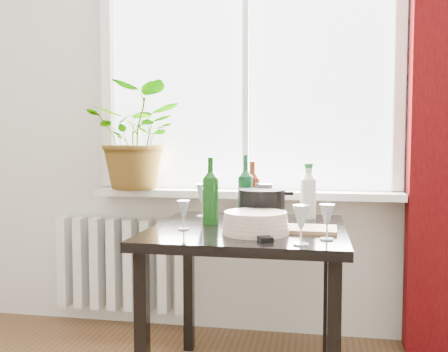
% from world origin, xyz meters
% --- Properties ---
extents(window, '(1.72, 0.08, 1.62)m').
position_xyz_m(window, '(0.00, 2.22, 1.60)').
color(window, white).
rests_on(window, ground).
extents(windowsill, '(1.72, 0.20, 0.04)m').
position_xyz_m(windowsill, '(0.00, 2.15, 0.82)').
color(windowsill, white).
rests_on(windowsill, ground).
extents(radiator, '(0.80, 0.10, 0.55)m').
position_xyz_m(radiator, '(-0.75, 2.18, 0.38)').
color(radiator, silver).
rests_on(radiator, ground).
extents(table, '(0.85, 0.85, 0.74)m').
position_xyz_m(table, '(0.10, 1.55, 0.65)').
color(table, black).
rests_on(table, ground).
extents(potted_plant, '(0.56, 0.49, 0.60)m').
position_xyz_m(potted_plant, '(-0.60, 2.10, 1.14)').
color(potted_plant, '#21761F').
rests_on(potted_plant, windowsill).
extents(wine_bottle_left, '(0.08, 0.08, 0.31)m').
position_xyz_m(wine_bottle_left, '(-0.08, 1.61, 0.90)').
color(wine_bottle_left, '#0C3A0B').
rests_on(wine_bottle_left, table).
extents(wine_bottle_right, '(0.09, 0.09, 0.32)m').
position_xyz_m(wine_bottle_right, '(0.06, 1.75, 0.90)').
color(wine_bottle_right, '#0C431F').
rests_on(wine_bottle_right, table).
extents(bottle_amber, '(0.08, 0.08, 0.29)m').
position_xyz_m(bottle_amber, '(0.09, 1.79, 0.88)').
color(bottle_amber, maroon).
rests_on(bottle_amber, table).
extents(cleaning_bottle, '(0.09, 0.09, 0.27)m').
position_xyz_m(cleaning_bottle, '(0.36, 1.86, 0.88)').
color(cleaning_bottle, silver).
rests_on(cleaning_bottle, table).
extents(wineglass_front_right, '(0.07, 0.07, 0.15)m').
position_xyz_m(wineglass_front_right, '(0.34, 1.21, 0.81)').
color(wineglass_front_right, white).
rests_on(wineglass_front_right, table).
extents(wineglass_far_right, '(0.07, 0.07, 0.14)m').
position_xyz_m(wineglass_far_right, '(0.44, 1.32, 0.81)').
color(wineglass_far_right, '#AFB7BC').
rests_on(wineglass_far_right, table).
extents(wineglass_back_center, '(0.09, 0.09, 0.19)m').
position_xyz_m(wineglass_back_center, '(0.16, 1.71, 0.83)').
color(wineglass_back_center, white).
rests_on(wineglass_back_center, table).
extents(wineglass_back_left, '(0.08, 0.08, 0.17)m').
position_xyz_m(wineglass_back_left, '(-0.16, 1.81, 0.82)').
color(wineglass_back_left, silver).
rests_on(wineglass_back_left, table).
extents(wineglass_front_left, '(0.07, 0.07, 0.13)m').
position_xyz_m(wineglass_front_left, '(-0.16, 1.43, 0.80)').
color(wineglass_front_left, '#B5BCC3').
rests_on(wineglass_front_left, table).
extents(plate_stack, '(0.36, 0.36, 0.09)m').
position_xyz_m(plate_stack, '(0.15, 1.40, 0.78)').
color(plate_stack, beige).
rests_on(plate_stack, table).
extents(fondue_pot, '(0.24, 0.21, 0.16)m').
position_xyz_m(fondue_pot, '(0.15, 1.60, 0.82)').
color(fondue_pot, black).
rests_on(fondue_pot, table).
extents(tv_remote, '(0.11, 0.17, 0.02)m').
position_xyz_m(tv_remote, '(0.18, 1.30, 0.75)').
color(tv_remote, black).
rests_on(tv_remote, table).
extents(cutting_board, '(0.29, 0.19, 0.02)m').
position_xyz_m(cutting_board, '(0.34, 1.50, 0.75)').
color(cutting_board, '#A5764A').
rests_on(cutting_board, table).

